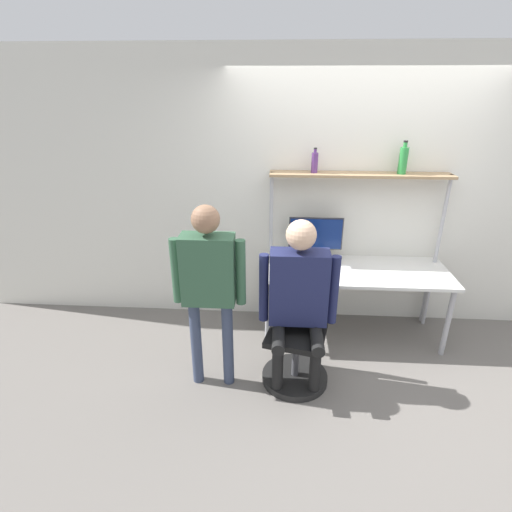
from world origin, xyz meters
name	(u,v)px	position (x,y,z in m)	size (l,w,h in m)	color
ground_plane	(354,355)	(0.00, 0.00, 0.00)	(12.00, 12.00, 0.00)	slate
wall_back	(355,195)	(0.00, 0.75, 1.35)	(8.00, 0.06, 2.70)	silver
desk	(355,276)	(0.00, 0.37, 0.65)	(1.77, 0.70, 0.72)	silver
shelf_unit	(358,200)	(0.00, 0.60, 1.34)	(1.68, 0.22, 1.59)	#997A56
monitor	(316,236)	(-0.38, 0.58, 0.97)	(0.53, 0.18, 0.44)	#333338
laptop	(302,267)	(-0.52, 0.27, 0.78)	(0.34, 0.21, 0.21)	#333338
cell_phone	(328,277)	(-0.28, 0.18, 0.73)	(0.07, 0.15, 0.01)	#264C8C
office_chair	(297,349)	(-0.56, -0.33, 0.29)	(0.56, 0.56, 0.94)	black
person_seated	(299,292)	(-0.57, -0.37, 0.86)	(0.63, 0.48, 1.44)	black
person_standing	(209,277)	(-1.26, -0.43, 0.99)	(0.57, 0.21, 1.57)	#38425B
bottle_green	(403,160)	(0.37, 0.60, 1.72)	(0.08, 0.08, 0.30)	#2D8C3F
bottle_purple	(315,162)	(-0.43, 0.60, 1.69)	(0.06, 0.06, 0.23)	#593372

